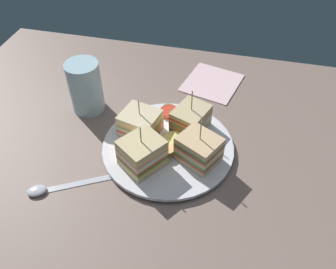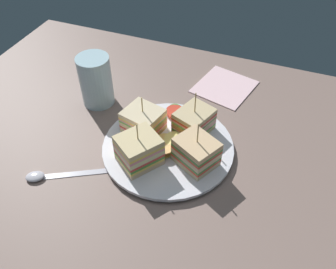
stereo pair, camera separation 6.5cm
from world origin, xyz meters
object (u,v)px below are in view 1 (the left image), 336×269
at_px(sandwich_wedge_1, 140,123).
at_px(spoon, 49,189).
at_px(sandwich_wedge_2, 142,153).
at_px(sandwich_wedge_0, 191,119).
at_px(chip_pile, 167,145).
at_px(drinking_glass, 86,90).
at_px(plate, 168,147).
at_px(napkin, 212,82).
at_px(sandwich_wedge_3, 199,149).

bearing_deg(sandwich_wedge_1, spoon, -111.70).
xyz_separation_m(sandwich_wedge_2, spoon, (-0.15, -0.09, -0.04)).
relative_size(sandwich_wedge_0, chip_pile, 1.19).
distance_m(sandwich_wedge_1, spoon, 0.21).
distance_m(spoon, drinking_glass, 0.24).
bearing_deg(plate, napkin, 77.55).
bearing_deg(sandwich_wedge_0, spoon, -26.09).
distance_m(sandwich_wedge_2, spoon, 0.18).
bearing_deg(napkin, drinking_glass, -148.62).
xyz_separation_m(sandwich_wedge_0, drinking_glass, (-0.24, 0.03, 0.01)).
bearing_deg(sandwich_wedge_2, sandwich_wedge_1, 54.12).
xyz_separation_m(plate, sandwich_wedge_1, (-0.06, 0.02, 0.03)).
height_order(chip_pile, drinking_glass, drinking_glass).
bearing_deg(spoon, sandwich_wedge_1, -154.23).
distance_m(sandwich_wedge_0, sandwich_wedge_2, 0.14).
bearing_deg(sandwich_wedge_0, napkin, -165.55).
bearing_deg(sandwich_wedge_0, sandwich_wedge_2, -9.49).
relative_size(spoon, napkin, 1.07).
distance_m(sandwich_wedge_3, spoon, 0.28).
xyz_separation_m(sandwich_wedge_2, chip_pile, (0.03, 0.05, -0.02)).
height_order(sandwich_wedge_0, sandwich_wedge_1, sandwich_wedge_0).
distance_m(sandwich_wedge_0, spoon, 0.30).
bearing_deg(spoon, sandwich_wedge_0, -165.47).
distance_m(plate, sandwich_wedge_1, 0.07).
height_order(sandwich_wedge_1, sandwich_wedge_3, sandwich_wedge_3).
xyz_separation_m(plate, chip_pile, (-0.00, -0.01, 0.01)).
height_order(sandwich_wedge_3, napkin, sandwich_wedge_3).
distance_m(sandwich_wedge_3, napkin, 0.27).
distance_m(sandwich_wedge_0, drinking_glass, 0.24).
xyz_separation_m(sandwich_wedge_2, drinking_glass, (-0.17, 0.14, 0.01)).
bearing_deg(sandwich_wedge_3, napkin, -59.63).
bearing_deg(napkin, sandwich_wedge_0, -96.26).
xyz_separation_m(sandwich_wedge_1, drinking_glass, (-0.14, 0.06, 0.01)).
bearing_deg(plate, chip_pile, -90.07).
distance_m(sandwich_wedge_2, napkin, 0.32).
distance_m(plate, spoon, 0.24).
bearing_deg(chip_pile, sandwich_wedge_2, -124.77).
distance_m(sandwich_wedge_1, napkin, 0.25).
bearing_deg(spoon, drinking_glass, -114.06).
bearing_deg(sandwich_wedge_3, sandwich_wedge_0, -41.11).
bearing_deg(plate, spoon, -141.66).
bearing_deg(plate, sandwich_wedge_3, -18.83).
relative_size(sandwich_wedge_2, spoon, 0.68).
height_order(plate, spoon, plate).
bearing_deg(sandwich_wedge_2, spoon, 155.49).
bearing_deg(sandwich_wedge_3, sandwich_wedge_1, 8.16).
relative_size(sandwich_wedge_2, drinking_glass, 0.83).
relative_size(plate, napkin, 1.96).
distance_m(sandwich_wedge_1, chip_pile, 0.07).
bearing_deg(drinking_glass, plate, -22.79).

